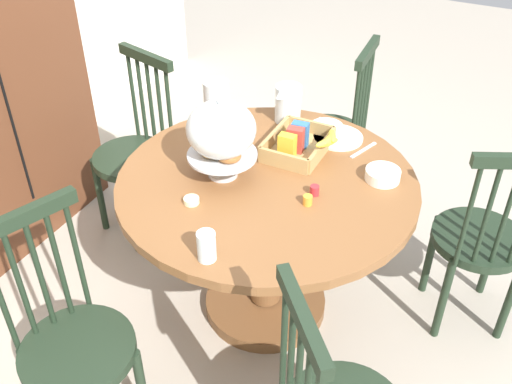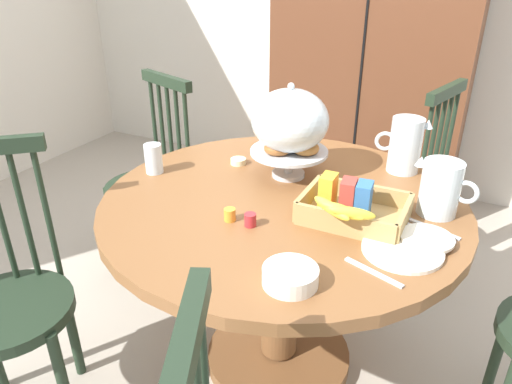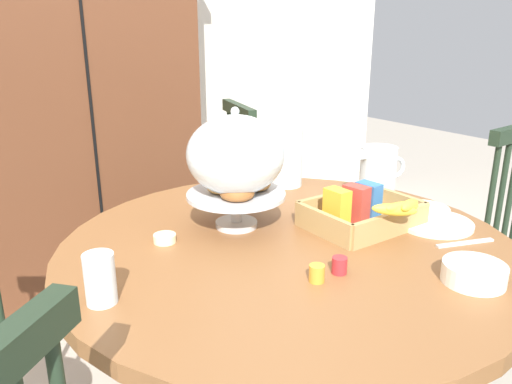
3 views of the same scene
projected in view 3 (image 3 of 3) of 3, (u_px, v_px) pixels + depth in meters
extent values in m
cube|color=silver|center=(46.00, 24.00, 2.59)|extent=(4.80, 0.06, 2.60)
cube|color=brown|center=(73.00, 100.00, 2.44)|extent=(1.10, 0.56, 1.90)
cube|color=black|center=(90.00, 85.00, 2.19)|extent=(0.01, 0.01, 1.52)
cylinder|color=brown|center=(288.00, 249.00, 1.36)|extent=(1.21, 1.21, 0.04)
cylinder|color=brown|center=(286.00, 354.00, 1.46)|extent=(0.14, 0.14, 0.63)
cylinder|color=#1E2D1E|center=(459.00, 251.00, 1.98)|extent=(0.40, 0.40, 0.04)
cylinder|color=#1E2D1E|center=(440.00, 279.00, 2.24)|extent=(0.04, 0.04, 0.45)
cylinder|color=#1E2D1E|center=(402.00, 299.00, 2.07)|extent=(0.04, 0.04, 0.45)
cylinder|color=#1E2D1E|center=(503.00, 305.00, 2.03)|extent=(0.04, 0.04, 0.45)
cylinder|color=#1E2D1E|center=(465.00, 330.00, 1.86)|extent=(0.04, 0.04, 0.45)
cylinder|color=#1E2D1E|center=(509.00, 204.00, 1.78)|extent=(0.02, 0.02, 0.48)
cylinder|color=#1E2D1E|center=(499.00, 208.00, 1.74)|extent=(0.02, 0.02, 0.48)
cylinder|color=#1E2D1E|center=(489.00, 213.00, 1.70)|extent=(0.02, 0.02, 0.48)
cylinder|color=#1E2D1E|center=(206.00, 224.00, 2.25)|extent=(0.40, 0.40, 0.04)
cylinder|color=#1E2D1E|center=(171.00, 262.00, 2.40)|extent=(0.04, 0.04, 0.45)
cylinder|color=#1E2D1E|center=(184.00, 289.00, 2.15)|extent=(0.04, 0.04, 0.45)
cylinder|color=#1E2D1E|center=(227.00, 253.00, 2.49)|extent=(0.04, 0.04, 0.45)
cylinder|color=#1E2D1E|center=(246.00, 278.00, 2.24)|extent=(0.04, 0.04, 0.45)
cylinder|color=#1E2D1E|center=(230.00, 161.00, 2.35)|extent=(0.02, 0.02, 0.48)
cylinder|color=#1E2D1E|center=(234.00, 165.00, 2.29)|extent=(0.02, 0.02, 0.48)
cylinder|color=#1E2D1E|center=(239.00, 169.00, 2.23)|extent=(0.02, 0.02, 0.48)
cylinder|color=#1E2D1E|center=(244.00, 173.00, 2.16)|extent=(0.02, 0.02, 0.48)
cylinder|color=#1E2D1E|center=(250.00, 177.00, 2.10)|extent=(0.02, 0.02, 0.48)
cube|color=#1E2D1E|center=(238.00, 110.00, 2.15)|extent=(0.13, 0.36, 0.05)
cylinder|color=silver|center=(236.00, 224.00, 1.45)|extent=(0.12, 0.12, 0.02)
cylinder|color=silver|center=(236.00, 212.00, 1.44)|extent=(0.03, 0.03, 0.09)
cylinder|color=silver|center=(236.00, 195.00, 1.42)|extent=(0.28, 0.28, 0.01)
torus|color=#B27033|center=(254.00, 183.00, 1.45)|extent=(0.10, 0.10, 0.03)
torus|color=#D19347|center=(223.00, 185.00, 1.43)|extent=(0.10, 0.10, 0.03)
torus|color=#935628|center=(237.00, 192.00, 1.37)|extent=(0.10, 0.10, 0.03)
ellipsoid|color=silver|center=(236.00, 155.00, 1.39)|extent=(0.27, 0.27, 0.22)
sphere|color=silver|center=(235.00, 111.00, 1.35)|extent=(0.02, 0.02, 0.02)
cylinder|color=silver|center=(378.00, 173.00, 1.67)|extent=(0.12, 0.12, 0.17)
cylinder|color=orange|center=(377.00, 180.00, 1.68)|extent=(0.11, 0.11, 0.12)
cone|color=silver|center=(362.00, 153.00, 1.62)|extent=(0.04, 0.04, 0.03)
torus|color=silver|center=(396.00, 167.00, 1.70)|extent=(0.08, 0.03, 0.07)
cylinder|color=silver|center=(286.00, 158.00, 1.80)|extent=(0.12, 0.12, 0.20)
cylinder|color=white|center=(286.00, 166.00, 1.81)|extent=(0.10, 0.10, 0.14)
cone|color=silver|center=(298.00, 131.00, 1.82)|extent=(0.04, 0.04, 0.03)
torus|color=silver|center=(274.00, 159.00, 1.75)|extent=(0.08, 0.03, 0.07)
cube|color=tan|center=(361.00, 223.00, 1.46)|extent=(0.30, 0.22, 0.01)
cube|color=tan|center=(391.00, 225.00, 1.37)|extent=(0.30, 0.02, 0.07)
cube|color=tan|center=(335.00, 203.00, 1.54)|extent=(0.30, 0.02, 0.07)
cube|color=tan|center=(323.00, 225.00, 1.37)|extent=(0.02, 0.22, 0.07)
cube|color=tan|center=(396.00, 204.00, 1.54)|extent=(0.02, 0.22, 0.07)
cube|color=gold|center=(337.00, 208.00, 1.40)|extent=(0.05, 0.07, 0.11)
cube|color=#B23D33|center=(356.00, 204.00, 1.43)|extent=(0.05, 0.07, 0.11)
cube|color=#336BAD|center=(368.00, 201.00, 1.46)|extent=(0.05, 0.07, 0.11)
ellipsoid|color=yellow|center=(395.00, 210.00, 1.31)|extent=(0.14, 0.08, 0.05)
ellipsoid|color=yellow|center=(402.00, 208.00, 1.33)|extent=(0.13, 0.03, 0.05)
ellipsoid|color=yellow|center=(410.00, 205.00, 1.34)|extent=(0.14, 0.08, 0.05)
cylinder|color=white|center=(434.00, 223.00, 1.46)|extent=(0.22, 0.22, 0.01)
cylinder|color=white|center=(424.00, 209.00, 1.55)|extent=(0.15, 0.15, 0.01)
cylinder|color=white|center=(474.00, 273.00, 1.13)|extent=(0.14, 0.14, 0.04)
cylinder|color=silver|center=(100.00, 279.00, 1.04)|extent=(0.06, 0.06, 0.11)
cylinder|color=beige|center=(165.00, 238.00, 1.35)|extent=(0.06, 0.06, 0.02)
cylinder|color=#B7282D|center=(339.00, 265.00, 1.17)|extent=(0.04, 0.04, 0.04)
cylinder|color=orange|center=(317.00, 273.00, 1.14)|extent=(0.04, 0.04, 0.04)
cube|color=silver|center=(407.00, 208.00, 1.59)|extent=(0.17, 0.07, 0.01)
cube|color=silver|center=(402.00, 205.00, 1.62)|extent=(0.17, 0.07, 0.01)
cube|color=silver|center=(465.00, 243.00, 1.34)|extent=(0.17, 0.07, 0.01)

